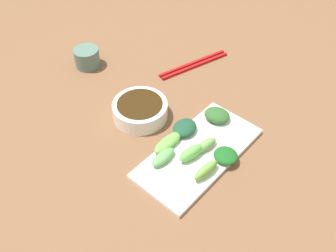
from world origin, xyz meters
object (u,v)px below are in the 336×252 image
(serving_plate, at_px, (198,153))
(chopsticks, at_px, (194,65))
(tea_cup, at_px, (87,58))
(sauce_bowl, at_px, (140,110))

(serving_plate, bearing_deg, chopsticks, 130.28)
(serving_plate, relative_size, chopsticks, 1.38)
(chopsticks, bearing_deg, serving_plate, -33.38)
(serving_plate, bearing_deg, tea_cup, 173.12)
(tea_cup, bearing_deg, serving_plate, -6.88)
(serving_plate, xyz_separation_m, tea_cup, (-0.46, 0.06, 0.02))
(sauce_bowl, distance_m, serving_plate, 0.19)
(sauce_bowl, height_order, serving_plate, sauce_bowl)
(sauce_bowl, bearing_deg, chopsticks, 97.12)
(serving_plate, xyz_separation_m, chopsticks, (-0.22, 0.26, -0.00))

